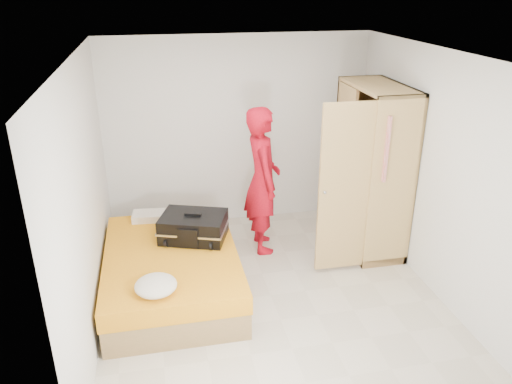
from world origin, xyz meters
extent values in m
plane|color=beige|center=(0.00, 0.00, 0.00)|extent=(4.00, 4.00, 0.00)
plane|color=white|center=(0.00, 0.00, 2.60)|extent=(4.00, 4.00, 0.00)
cube|color=white|center=(0.00, 2.00, 1.30)|extent=(3.60, 0.02, 2.60)
cube|color=white|center=(0.00, -2.00, 1.30)|extent=(3.60, 0.02, 2.60)
cube|color=white|center=(-1.80, 0.00, 1.30)|extent=(0.02, 4.00, 2.60)
cube|color=white|center=(1.80, 0.00, 1.30)|extent=(0.02, 4.00, 2.60)
cube|color=#9A7146|center=(-1.05, 0.31, 0.15)|extent=(1.40, 2.00, 0.30)
cube|color=orange|center=(-1.05, 0.31, 0.40)|extent=(1.42, 2.02, 0.20)
cube|color=tan|center=(1.77, 0.90, 1.05)|extent=(0.04, 1.20, 2.10)
cube|color=tan|center=(1.50, 0.32, 1.05)|extent=(0.58, 0.04, 2.10)
cube|color=tan|center=(1.50, 1.48, 1.05)|extent=(0.58, 0.04, 2.10)
cube|color=tan|center=(1.50, 0.90, 2.08)|extent=(0.58, 1.20, 0.04)
cube|color=#AF854B|center=(1.50, 0.90, 0.05)|extent=(0.58, 1.20, 0.10)
cube|color=tan|center=(1.23, 1.20, 1.05)|extent=(0.04, 0.59, 2.00)
cube|color=tan|center=(0.92, 0.34, 1.05)|extent=(0.59, 0.05, 2.00)
cylinder|color=#B2B2B7|center=(1.50, 0.90, 1.92)|extent=(0.02, 1.10, 0.02)
imported|color=red|center=(0.14, 1.10, 0.93)|extent=(0.46, 0.69, 1.86)
cube|color=black|center=(-0.77, 0.58, 0.64)|extent=(0.84, 0.72, 0.28)
cube|color=black|center=(-0.77, 0.58, 0.80)|extent=(0.19, 0.11, 0.03)
ellipsoid|color=beige|center=(-1.22, -0.43, 0.58)|extent=(0.40, 0.40, 0.15)
cube|color=beige|center=(-1.22, 1.16, 0.55)|extent=(0.52, 0.30, 0.09)
camera|label=1|loc=(-1.11, -4.50, 3.23)|focal=35.00mm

